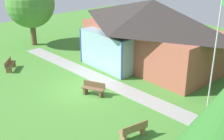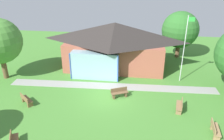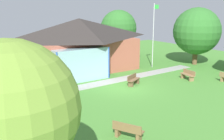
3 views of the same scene
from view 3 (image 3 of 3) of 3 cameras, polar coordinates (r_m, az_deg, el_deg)
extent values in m
plane|color=#478433|center=(20.82, 2.89, -3.76)|extent=(44.00, 44.00, 0.00)
cube|color=#A35642|center=(26.09, -6.93, 3.19)|extent=(10.61, 5.48, 3.09)
pyramid|color=#2D2826|center=(25.76, -7.09, 8.77)|extent=(11.61, 6.48, 2.01)
cube|color=#8CB2BF|center=(22.49, -6.63, 1.14)|extent=(4.77, 1.20, 2.78)
cylinder|color=#3359B2|center=(20.99, -11.66, 0.05)|extent=(0.12, 0.12, 2.78)
cylinder|color=#3359B2|center=(23.16, -0.70, 1.59)|extent=(0.12, 0.12, 2.78)
cube|color=#999993|center=(22.41, -0.23, -2.44)|extent=(19.64, 2.16, 0.03)
cylinder|color=silver|center=(27.50, 8.86, 7.25)|extent=(0.08, 0.08, 6.50)
cube|color=green|center=(27.55, 9.55, 13.28)|extent=(0.60, 0.02, 0.40)
cube|color=brown|center=(16.02, -11.74, -7.72)|extent=(1.44, 1.30, 0.06)
cube|color=brown|center=(16.28, -13.57, -8.44)|extent=(0.38, 0.41, 0.39)
cube|color=brown|center=(15.96, -9.79, -8.70)|extent=(0.38, 0.41, 0.39)
cube|color=brown|center=(15.77, -11.99, -7.26)|extent=(1.19, 1.00, 0.36)
cube|color=olive|center=(23.75, 15.93, -0.97)|extent=(0.68, 1.55, 0.06)
cube|color=olive|center=(23.41, 16.75, -1.87)|extent=(0.42, 0.22, 0.39)
cube|color=olive|center=(24.21, 15.05, -1.26)|extent=(0.42, 0.22, 0.39)
cube|color=olive|center=(23.82, 16.31, -0.43)|extent=(0.30, 1.49, 0.36)
cube|color=#9E7A51|center=(24.25, 22.74, -1.84)|extent=(0.41, 0.20, 0.39)
cube|color=brown|center=(21.37, 4.73, -2.07)|extent=(1.54, 1.04, 0.06)
cube|color=brown|center=(21.92, 5.35, -2.38)|extent=(0.32, 0.43, 0.39)
cube|color=brown|center=(20.97, 4.06, -3.09)|extent=(0.32, 0.43, 0.39)
cube|color=brown|center=(21.40, 4.29, -1.46)|extent=(1.38, 0.70, 0.36)
cube|color=brown|center=(12.96, 3.53, -12.72)|extent=(1.09, 1.53, 0.06)
cube|color=brown|center=(13.29, 1.31, -13.23)|extent=(0.43, 0.33, 0.39)
cube|color=brown|center=(12.88, 5.80, -14.21)|extent=(0.43, 0.33, 0.39)
cube|color=brown|center=(12.72, 3.18, -12.21)|extent=(0.75, 1.36, 0.36)
sphere|color=olive|center=(7.83, -21.11, -7.89)|extent=(3.91, 3.91, 3.91)
cylinder|color=brown|center=(33.58, 1.39, 4.56)|extent=(0.50, 0.50, 1.90)
sphere|color=#2D6B28|center=(33.27, 1.42, 9.03)|extent=(4.47, 4.47, 4.47)
cylinder|color=brown|center=(30.31, 17.43, 2.82)|extent=(0.53, 0.53, 1.74)
sphere|color=#2D6B28|center=(29.95, 17.80, 7.99)|extent=(5.00, 5.00, 5.00)
camera|label=1|loc=(26.94, 45.11, 14.93)|focal=47.28mm
camera|label=2|loc=(15.00, 61.23, 21.28)|focal=35.01mm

